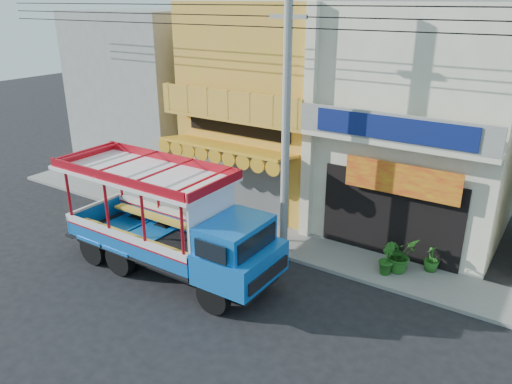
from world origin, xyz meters
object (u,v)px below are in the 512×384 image
green_sign (209,213)px  potted_plant_c (432,258)px  utility_pole (291,107)px  potted_plant_a (399,254)px  potted_plant_b (386,259)px  songthaew_truck (181,228)px

green_sign → potted_plant_c: (8.06, 0.94, 0.04)m
utility_pole → potted_plant_c: 6.42m
potted_plant_a → potted_plant_c: (0.86, 0.56, -0.14)m
green_sign → potted_plant_a: potted_plant_a is taller
potted_plant_a → potted_plant_b: size_ratio=1.12×
potted_plant_b → green_sign: bearing=72.6°
songthaew_truck → potted_plant_b: (5.23, 3.43, -1.04)m
green_sign → potted_plant_c: bearing=6.6°
songthaew_truck → potted_plant_b: 6.34m
potted_plant_a → utility_pole: bearing=129.8°
utility_pole → potted_plant_b: (3.24, 0.46, -4.41)m
songthaew_truck → potted_plant_b: bearing=33.3°
green_sign → potted_plant_a: bearing=3.0°
songthaew_truck → potted_plant_a: songthaew_truck is taller
potted_plant_b → potted_plant_c: (1.14, 0.94, -0.07)m
utility_pole → potted_plant_a: utility_pole is taller
utility_pole → songthaew_truck: (-1.99, -2.97, -3.37)m
utility_pole → songthaew_truck: 4.91m
green_sign → potted_plant_b: 6.92m
songthaew_truck → green_sign: size_ratio=8.02×
potted_plant_b → songthaew_truck: bearing=105.9°
potted_plant_c → potted_plant_b: bearing=-28.1°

